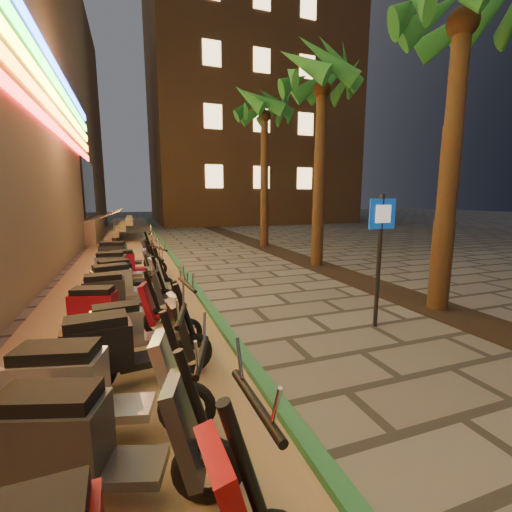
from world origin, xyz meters
name	(u,v)px	position (x,y,z in m)	size (l,w,h in m)	color
ground	(346,391)	(0.00, 0.00, 0.00)	(120.00, 120.00, 0.00)	#474442
parking_strip	(126,261)	(-2.60, 10.00, 0.01)	(3.40, 60.00, 0.01)	#8C7251
green_curb	(173,257)	(-0.90, 10.00, 0.05)	(0.18, 60.00, 0.10)	#235D38
planting_strip	(351,277)	(3.60, 5.00, 0.01)	(1.20, 40.00, 0.02)	black
apartment_block	(243,97)	(9.00, 32.00, 12.50)	(18.00, 16.06, 25.00)	brown
palm_b	(463,19)	(3.60, 2.00, 5.51)	(2.97, 3.02, 6.66)	#472D19
palm_c	(322,88)	(3.60, 7.00, 5.73)	(2.97, 3.02, 6.91)	#472D19
palm_d	(265,116)	(3.60, 12.00, 5.94)	(2.97, 3.02, 7.16)	#472D19
pedestrian_sign	(380,243)	(1.72, 1.61, 1.52)	(0.52, 0.09, 2.34)	black
scooter_3	(91,442)	(-2.67, -0.69, 0.54)	(1.74, 0.93, 1.24)	black
scooter_4	(92,388)	(-2.73, 0.07, 0.55)	(1.80, 0.86, 1.27)	black
scooter_5	(123,346)	(-2.48, 0.97, 0.54)	(1.76, 0.66, 1.24)	black
scooter_6	(135,327)	(-2.34, 1.72, 0.48)	(1.56, 0.62, 1.10)	black
scooter_7	(110,310)	(-2.72, 2.63, 0.49)	(1.60, 0.80, 1.13)	black
scooter_8	(120,294)	(-2.60, 3.51, 0.52)	(1.69, 0.59, 1.19)	black
scooter_9	(125,283)	(-2.51, 4.29, 0.54)	(1.75, 0.87, 1.23)	black
scooter_10	(126,275)	(-2.51, 5.17, 0.51)	(1.64, 0.88, 1.17)	black
scooter_11	(122,267)	(-2.62, 6.22, 0.52)	(1.69, 0.59, 1.19)	black
scooter_12	(131,263)	(-2.39, 6.97, 0.48)	(1.56, 0.55, 1.10)	black
scooter_13	(123,255)	(-2.62, 7.92, 0.56)	(1.82, 0.72, 1.28)	black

